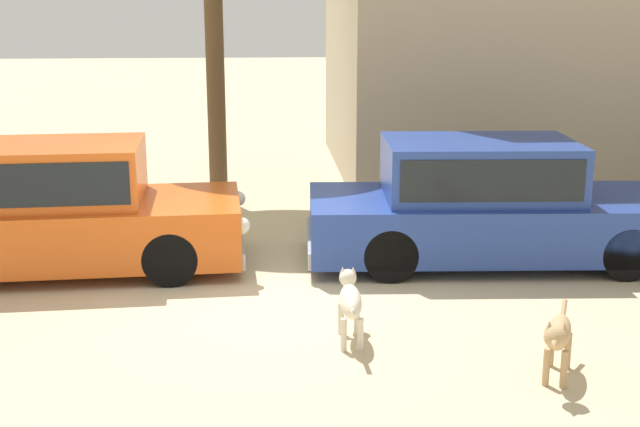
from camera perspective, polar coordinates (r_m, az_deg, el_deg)
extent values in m
plane|color=#CCB78E|center=(9.43, -4.65, -5.69)|extent=(80.00, 80.00, 0.00)
cube|color=#D15619|center=(10.67, -16.68, -1.03)|extent=(4.23, 1.98, 0.71)
cube|color=#D15619|center=(10.52, -17.17, 2.68)|extent=(1.98, 1.62, 0.71)
cube|color=black|center=(10.52, -17.18, 2.73)|extent=(1.83, 1.63, 0.50)
cube|color=#999BA0|center=(10.59, -5.58, -1.97)|extent=(0.21, 1.73, 0.20)
sphere|color=silver|center=(11.16, -5.59, 1.02)|extent=(0.20, 0.20, 0.20)
sphere|color=silver|center=(9.81, -5.33, -0.85)|extent=(0.20, 0.20, 0.20)
cylinder|color=black|center=(11.34, -9.79, -0.71)|extent=(0.65, 0.23, 0.64)
cylinder|color=black|center=(9.84, -10.16, -3.04)|extent=(0.65, 0.23, 0.64)
cube|color=navy|center=(10.79, 11.80, -0.62)|extent=(4.74, 2.02, 0.68)
cube|color=navy|center=(10.59, 10.76, 3.01)|extent=(2.40, 1.65, 0.71)
cube|color=black|center=(10.58, 10.76, 3.06)|extent=(2.22, 1.67, 0.49)
cube|color=#999BA0|center=(10.58, -0.54, -1.92)|extent=(0.21, 1.76, 0.20)
cube|color=red|center=(11.23, -0.59, 1.17)|extent=(0.05, 0.18, 0.18)
cube|color=red|center=(9.73, -0.49, -0.91)|extent=(0.05, 0.18, 0.18)
cylinder|color=black|center=(11.95, 17.45, -0.38)|extent=(0.65, 0.23, 0.64)
cylinder|color=black|center=(10.52, 20.14, -2.58)|extent=(0.65, 0.23, 0.64)
cylinder|color=black|center=(11.38, 4.01, -0.47)|extent=(0.65, 0.23, 0.64)
cylinder|color=black|center=(9.85, 4.82, -2.83)|extent=(0.65, 0.23, 0.64)
cylinder|color=beige|center=(8.36, 1.43, -7.14)|extent=(0.06, 0.06, 0.32)
cylinder|color=beige|center=(8.37, 2.51, -7.12)|extent=(0.06, 0.06, 0.32)
cylinder|color=beige|center=(7.96, 1.62, -8.25)|extent=(0.06, 0.06, 0.32)
cylinder|color=beige|center=(7.98, 2.76, -8.23)|extent=(0.06, 0.06, 0.32)
ellipsoid|color=beige|center=(8.07, 2.09, -5.98)|extent=(0.23, 0.66, 0.27)
sphere|color=beige|center=(8.40, 1.90, -4.39)|extent=(0.17, 0.17, 0.17)
cone|color=beige|center=(8.49, 1.86, -4.27)|extent=(0.10, 0.10, 0.10)
cone|color=beige|center=(8.37, 1.55, -3.88)|extent=(0.06, 0.06, 0.08)
cone|color=beige|center=(8.38, 2.26, -3.87)|extent=(0.06, 0.06, 0.08)
cylinder|color=beige|center=(7.68, 2.32, -6.68)|extent=(0.06, 0.23, 0.12)
cylinder|color=tan|center=(7.54, 16.24, -10.14)|extent=(0.06, 0.06, 0.34)
cylinder|color=tan|center=(7.55, 15.12, -10.04)|extent=(0.06, 0.06, 0.34)
cylinder|color=tan|center=(7.93, 16.48, -8.93)|extent=(0.06, 0.06, 0.34)
cylinder|color=tan|center=(7.93, 15.42, -8.83)|extent=(0.06, 0.06, 0.34)
ellipsoid|color=tan|center=(7.64, 15.95, -7.74)|extent=(0.44, 0.67, 0.23)
sphere|color=tan|center=(7.24, 15.74, -8.08)|extent=(0.20, 0.20, 0.20)
cone|color=tan|center=(7.14, 15.66, -8.50)|extent=(0.15, 0.15, 0.11)
cone|color=tan|center=(7.20, 16.27, -7.46)|extent=(0.09, 0.09, 0.09)
cone|color=tan|center=(7.21, 15.31, -7.37)|extent=(0.09, 0.09, 0.09)
cylinder|color=tan|center=(8.00, 16.22, -6.33)|extent=(0.13, 0.22, 0.15)
cylinder|color=brown|center=(13.58, -7.10, 8.74)|extent=(0.29, 0.29, 3.84)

